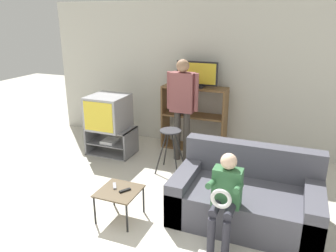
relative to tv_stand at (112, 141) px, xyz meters
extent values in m
cube|color=beige|center=(1.51, 1.00, 1.07)|extent=(6.40, 0.06, 2.60)
cube|color=slate|center=(0.00, 0.01, -0.22)|extent=(0.81, 0.51, 0.02)
cube|color=slate|center=(0.00, 0.01, -0.02)|extent=(0.78, 0.51, 0.02)
cube|color=slate|center=(0.00, 0.01, 0.23)|extent=(0.81, 0.51, 0.02)
cube|color=slate|center=(-0.39, 0.01, 0.00)|extent=(0.03, 0.51, 0.47)
cube|color=slate|center=(0.39, 0.01, 0.00)|extent=(0.03, 0.51, 0.47)
cube|color=silver|center=(0.00, -0.06, 0.01)|extent=(0.24, 0.28, 0.05)
cube|color=#9E9EA3|center=(-0.03, 0.00, 0.53)|extent=(0.62, 0.64, 0.58)
cube|color=yellow|center=(-0.03, -0.33, 0.53)|extent=(0.54, 0.01, 0.50)
cube|color=brown|center=(0.73, 0.75, 0.35)|extent=(0.03, 0.37, 1.16)
cube|color=brown|center=(1.85, 0.75, 0.35)|extent=(0.03, 0.37, 1.16)
cube|color=brown|center=(1.29, 0.75, -0.22)|extent=(1.09, 0.37, 0.03)
cube|color=brown|center=(1.29, 0.75, 0.40)|extent=(1.09, 0.37, 0.03)
cube|color=brown|center=(1.29, 0.75, 0.91)|extent=(1.09, 0.37, 0.03)
cube|color=black|center=(1.09, 0.69, 0.53)|extent=(0.18, 0.04, 0.22)
cube|color=black|center=(1.32, 0.73, 0.95)|extent=(0.25, 0.20, 0.04)
cube|color=black|center=(1.32, 0.73, 1.17)|extent=(0.72, 0.04, 0.41)
cube|color=yellow|center=(1.32, 0.71, 1.17)|extent=(0.67, 0.01, 0.36)
cylinder|color=black|center=(1.13, -0.40, 0.10)|extent=(0.17, 0.15, 0.68)
cylinder|color=black|center=(1.36, -0.40, 0.10)|extent=(0.17, 0.15, 0.68)
cylinder|color=black|center=(1.13, -0.19, 0.10)|extent=(0.17, 0.15, 0.68)
cylinder|color=black|center=(1.36, -0.19, 0.10)|extent=(0.17, 0.15, 0.68)
cylinder|color=#333338|center=(1.24, -0.30, 0.45)|extent=(0.33, 0.33, 0.02)
cube|color=brown|center=(1.13, -1.70, 0.13)|extent=(0.47, 0.47, 0.02)
cylinder|color=black|center=(0.92, -1.91, -0.05)|extent=(0.02, 0.02, 0.36)
cylinder|color=black|center=(1.35, -1.91, -0.05)|extent=(0.02, 0.02, 0.36)
cylinder|color=black|center=(0.92, -1.48, -0.05)|extent=(0.02, 0.02, 0.36)
cylinder|color=black|center=(1.35, -1.48, -0.05)|extent=(0.02, 0.02, 0.36)
cube|color=black|center=(1.21, -1.69, 0.15)|extent=(0.11, 0.14, 0.02)
cube|color=gray|center=(1.04, -1.64, 0.15)|extent=(0.11, 0.14, 0.02)
cube|color=#4C4C56|center=(2.54, -1.18, -0.02)|extent=(1.68, 0.98, 0.43)
cube|color=#4C4C56|center=(2.54, -0.79, 0.40)|extent=(1.68, 0.20, 0.42)
cube|color=#4C4C56|center=(1.81, -1.18, 0.04)|extent=(0.22, 0.98, 0.55)
cube|color=#4C4C56|center=(3.27, -1.18, 0.04)|extent=(0.22, 0.98, 0.55)
cylinder|color=#3D3833|center=(1.17, 0.19, 0.19)|extent=(0.11, 0.11, 0.85)
cylinder|color=#3D3833|center=(1.34, 0.19, 0.19)|extent=(0.11, 0.11, 0.85)
cube|color=#8C4C4C|center=(1.25, 0.19, 0.94)|extent=(0.38, 0.20, 0.64)
cylinder|color=#8C4C4C|center=(1.03, 0.19, 0.96)|extent=(0.08, 0.08, 0.61)
cylinder|color=#8C4C4C|center=(1.48, 0.19, 0.96)|extent=(0.08, 0.08, 0.61)
sphere|color=#A37A5B|center=(1.25, 0.19, 1.36)|extent=(0.21, 0.21, 0.21)
cylinder|color=#2D2D38|center=(2.32, -1.91, -0.02)|extent=(0.08, 0.08, 0.43)
cylinder|color=#2D2D38|center=(2.47, -1.91, -0.02)|extent=(0.08, 0.08, 0.43)
cylinder|color=#2D2D38|center=(2.32, -1.76, 0.24)|extent=(0.09, 0.30, 0.09)
cylinder|color=#2D2D38|center=(2.47, -1.76, 0.24)|extent=(0.09, 0.30, 0.09)
cube|color=#33663D|center=(2.39, -1.61, 0.40)|extent=(0.30, 0.17, 0.42)
cylinder|color=#33663D|center=(2.26, -1.74, 0.49)|extent=(0.06, 0.31, 0.14)
cylinder|color=#33663D|center=(2.53, -1.74, 0.49)|extent=(0.06, 0.31, 0.14)
sphere|color=beige|center=(2.39, -1.61, 0.70)|extent=(0.17, 0.17, 0.17)
torus|color=silver|center=(2.39, -1.90, 0.42)|extent=(0.21, 0.04, 0.21)
camera|label=1|loc=(2.95, -4.66, 2.10)|focal=35.00mm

